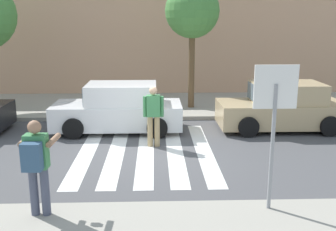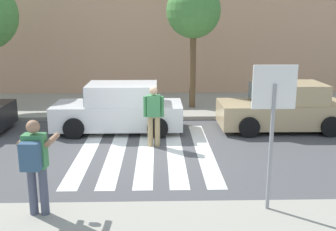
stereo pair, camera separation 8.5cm
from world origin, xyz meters
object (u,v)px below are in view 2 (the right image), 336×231
at_px(stop_sign, 273,106).
at_px(photographer_with_backpack, 35,160).
at_px(parked_car_tan, 284,108).
at_px(pedestrian_crossing, 154,113).
at_px(parked_car_white, 119,109).
at_px(street_tree_center, 194,12).

relative_size(stop_sign, photographer_with_backpack, 1.52).
bearing_deg(parked_car_tan, pedestrian_crossing, -158.49).
relative_size(parked_car_white, parked_car_tan, 1.00).
height_order(pedestrian_crossing, parked_car_tan, pedestrian_crossing).
bearing_deg(street_tree_center, parked_car_white, -132.05).
height_order(stop_sign, street_tree_center, street_tree_center).
xyz_separation_m(photographer_with_backpack, street_tree_center, (3.48, 8.86, 2.66)).
height_order(stop_sign, photographer_with_backpack, stop_sign).
bearing_deg(street_tree_center, stop_sign, -85.89).
xyz_separation_m(stop_sign, parked_car_white, (-3.24, 5.82, -1.33)).
xyz_separation_m(parked_car_white, street_tree_center, (2.61, 2.89, 3.10)).
bearing_deg(photographer_with_backpack, parked_car_tan, 43.80).
xyz_separation_m(pedestrian_crossing, street_tree_center, (1.49, 4.56, 2.85)).
bearing_deg(street_tree_center, photographer_with_backpack, -111.47).
height_order(stop_sign, parked_car_tan, stop_sign).
relative_size(parked_car_white, street_tree_center, 0.86).
distance_m(stop_sign, pedestrian_crossing, 4.79).
distance_m(stop_sign, parked_car_white, 6.79).
height_order(photographer_with_backpack, street_tree_center, street_tree_center).
bearing_deg(parked_car_white, stop_sign, -60.94).
relative_size(stop_sign, street_tree_center, 0.55).
relative_size(stop_sign, parked_car_tan, 0.64).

